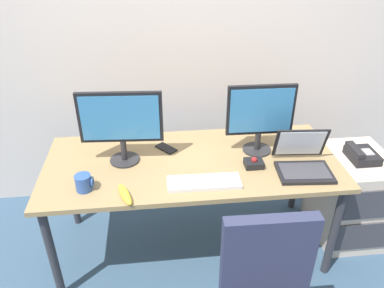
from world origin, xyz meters
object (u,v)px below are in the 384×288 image
Objects in this scene: laptop at (303,161)px; cell_phone at (166,148)px; monitor_side at (260,115)px; file_cabinet at (350,196)px; keyboard at (204,182)px; trackball_mouse at (254,163)px; monitor_main at (121,122)px; coffee_mug at (84,183)px; banana at (125,194)px; desk_phone at (361,155)px.

laptop reaches higher than cell_phone.
monitor_side is 0.63m from cell_phone.
keyboard is at bearing -166.06° from file_cabinet.
trackball_mouse is at bearing -110.40° from monitor_side.
cell_phone is at bearing 153.22° from trackball_mouse.
trackball_mouse reaches higher than file_cabinet.
monitor_side is at bearing 69.60° from trackball_mouse.
monitor_main is at bearing -177.96° from monitor_side.
banana is at bearing -22.26° from coffee_mug.
trackball_mouse is 0.77× the size of cell_phone.
keyboard is 2.17× the size of banana.
laptop reaches higher than keyboard.
file_cabinet is 1.42× the size of monitor_side.
cell_phone is (-0.58, 0.08, -0.25)m from monitor_side.
laptop is at bearing -47.84° from monitor_side.
keyboard is 0.35m from trackball_mouse.
monitor_side is 4.04× the size of trackball_mouse.
desk_phone is at bearing -116.78° from file_cabinet.
banana is (-0.43, -0.07, 0.01)m from keyboard.
file_cabinet is 1.33m from cell_phone.
laptop is at bearing 8.59° from banana.
file_cabinet is 6.47× the size of coffee_mug.
banana is at bearing -167.41° from file_cabinet.
desk_phone is at bearing 12.06° from banana.
trackball_mouse is (-0.28, 0.06, -0.03)m from laptop.
file_cabinet is 4.46× the size of cell_phone.
laptop is 1.74× the size of banana.
monitor_side reaches higher than desk_phone.
monitor_side is 0.93m from banana.
coffee_mug is (-1.72, -0.25, 0.43)m from file_cabinet.
monitor_side reaches higher than laptop.
laptop is (0.21, -0.23, -0.20)m from monitor_side.
banana reaches higher than cell_phone.
keyboard is at bearing -166.79° from desk_phone.
coffee_mug is at bearing -127.29° from monitor_main.
monitor_main is (-1.51, 0.04, 0.30)m from desk_phone.
coffee_mug is at bearing 178.20° from keyboard.
monitor_main is 4.42× the size of trackball_mouse.
trackball_mouse is at bearing 23.98° from keyboard.
coffee_mug reaches higher than cell_phone.
keyboard is 3.75× the size of trackball_mouse.
cell_phone is (-1.25, 0.15, 0.04)m from desk_phone.
monitor_main is at bearing 163.46° from cell_phone.
laptop is (-0.47, -0.16, 0.09)m from desk_phone.
cell_phone is 0.53m from banana.
monitor_side is at bearing 25.41° from banana.
trackball_mouse reaches higher than desk_phone.
laptop is 0.85m from cell_phone.
banana is (-0.75, -0.21, -0.00)m from trackball_mouse.
monitor_main is 1.18× the size of keyboard.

